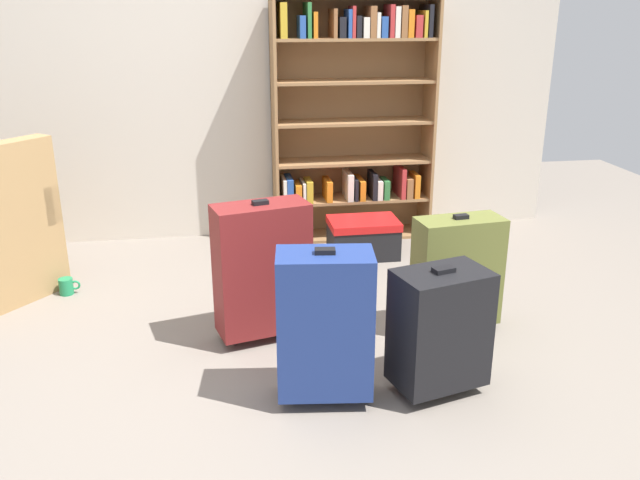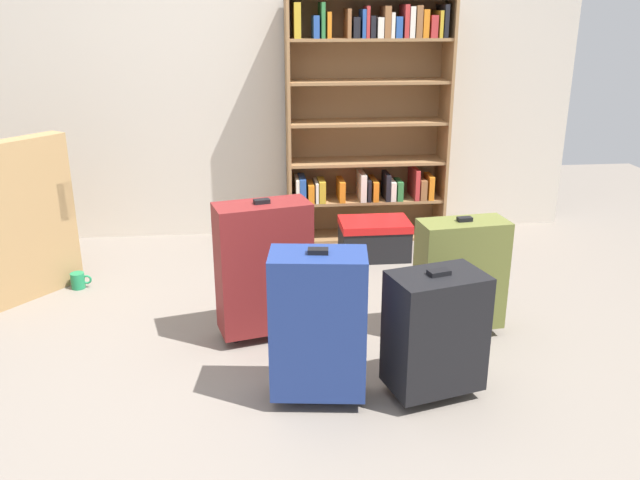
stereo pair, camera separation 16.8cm
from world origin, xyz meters
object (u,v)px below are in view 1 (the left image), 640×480
object	(u,v)px
suitcase_navy_blue	(325,324)
suitcase_dark_red	(262,269)
storage_box	(363,237)
suitcase_black	(440,328)
bookshelf	(354,114)
suitcase_olive	(457,271)
mug	(67,286)

from	to	relation	value
suitcase_navy_blue	suitcase_dark_red	bearing A→B (deg)	109.18
storage_box	suitcase_black	world-z (taller)	suitcase_black
bookshelf	suitcase_olive	size ratio (longest dim) A/B	2.64
bookshelf	suitcase_black	distance (m)	2.17
storage_box	suitcase_dark_red	distance (m)	1.31
storage_box	suitcase_navy_blue	bearing A→B (deg)	-108.04
suitcase_navy_blue	suitcase_black	distance (m)	0.49
suitcase_dark_red	suitcase_black	distance (m)	0.92
suitcase_dark_red	mug	bearing A→B (deg)	146.73
mug	suitcase_olive	bearing A→B (deg)	-20.75
suitcase_navy_blue	suitcase_dark_red	size ratio (longest dim) A/B	0.95
suitcase_navy_blue	suitcase_olive	world-z (taller)	suitcase_navy_blue
bookshelf	storage_box	bearing A→B (deg)	-92.14
suitcase_navy_blue	storage_box	bearing A→B (deg)	71.96
mug	suitcase_black	size ratio (longest dim) A/B	0.21
suitcase_navy_blue	suitcase_olive	bearing A→B (deg)	34.86
bookshelf	mug	distance (m)	2.16
mug	suitcase_dark_red	world-z (taller)	suitcase_dark_red
bookshelf	suitcase_black	bearing A→B (deg)	-91.77
mug	suitcase_black	distance (m)	2.22
suitcase_olive	suitcase_black	distance (m)	0.60
suitcase_navy_blue	suitcase_olive	distance (m)	0.93
suitcase_olive	suitcase_black	bearing A→B (deg)	-116.84
mug	storage_box	world-z (taller)	storage_box
storage_box	suitcase_navy_blue	size ratio (longest dim) A/B	0.67
suitcase_olive	bookshelf	bearing A→B (deg)	97.62
mug	suitcase_olive	distance (m)	2.21
bookshelf	suitcase_black	world-z (taller)	bookshelf
suitcase_olive	mug	bearing A→B (deg)	159.25
mug	storage_box	size ratio (longest dim) A/B	0.27
storage_box	bookshelf	bearing A→B (deg)	87.86
storage_box	suitcase_black	distance (m)	1.66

